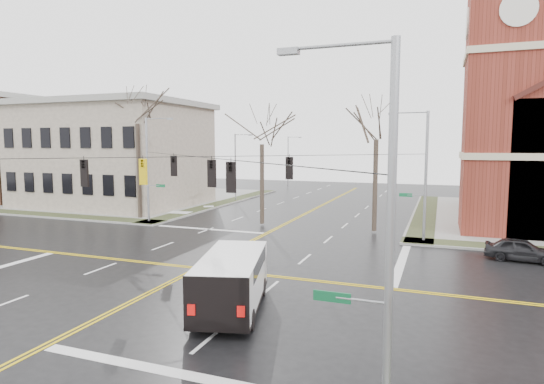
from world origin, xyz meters
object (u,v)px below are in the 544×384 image
(signal_pole_nw, at_px, (149,166))
(signal_pole_ne, at_px, (423,172))
(streetlight_north_b, at_px, (289,159))
(tree_nw_near, at_px, (262,139))
(cargo_van, at_px, (233,277))
(tree_nw_far, at_px, (137,117))
(tree_ne, at_px, (376,133))
(signal_pole_se, at_px, (382,231))
(streetlight_north_a, at_px, (236,164))
(parked_car_a, at_px, (521,250))

(signal_pole_nw, bearing_deg, signal_pole_ne, 0.00)
(streetlight_north_b, distance_m, tree_nw_near, 35.53)
(cargo_van, height_order, tree_nw_far, tree_nw_far)
(tree_ne, bearing_deg, signal_pole_se, -81.95)
(signal_pole_ne, bearing_deg, streetlight_north_a, 143.10)
(signal_pole_nw, xyz_separation_m, tree_ne, (19.07, 2.28, 2.76))
(cargo_van, bearing_deg, streetlight_north_b, 90.66)
(streetlight_north_b, distance_m, parked_car_a, 48.77)
(streetlight_north_b, bearing_deg, signal_pole_nw, -91.05)
(streetlight_north_b, relative_size, cargo_van, 1.24)
(tree_nw_far, bearing_deg, signal_pole_ne, -3.00)
(streetlight_north_a, relative_size, streetlight_north_b, 1.00)
(signal_pole_nw, bearing_deg, streetlight_north_b, 88.95)
(signal_pole_ne, height_order, parked_car_a, signal_pole_ne)
(tree_nw_near, bearing_deg, tree_ne, 0.19)
(streetlight_north_b, height_order, cargo_van, streetlight_north_b)
(signal_pole_ne, height_order, tree_nw_far, tree_nw_far)
(streetlight_north_b, xyz_separation_m, parked_car_a, (27.74, -39.93, -3.79))
(streetlight_north_a, bearing_deg, signal_pole_se, -60.91)
(parked_car_a, bearing_deg, signal_pole_se, 171.01)
(signal_pole_ne, relative_size, tree_ne, 0.85)
(tree_nw_far, height_order, tree_nw_near, tree_nw_far)
(tree_nw_far, bearing_deg, parked_car_a, -8.81)
(cargo_van, xyz_separation_m, parked_car_a, (12.61, 13.01, -0.69))
(streetlight_north_b, distance_m, tree_ne, 38.99)
(signal_pole_nw, height_order, tree_nw_near, tree_nw_near)
(cargo_van, bearing_deg, signal_pole_ne, 52.11)
(streetlight_north_a, xyz_separation_m, tree_ne, (18.40, -14.22, 3.24))
(streetlight_north_a, height_order, tree_nw_near, tree_nw_near)
(streetlight_north_a, xyz_separation_m, parked_car_a, (27.74, -19.93, -3.79))
(cargo_van, relative_size, tree_nw_near, 0.64)
(parked_car_a, bearing_deg, tree_nw_near, 80.59)
(signal_pole_nw, relative_size, tree_nw_far, 0.70)
(cargo_van, xyz_separation_m, tree_nw_near, (-6.13, 18.68, 5.95))
(signal_pole_ne, relative_size, tree_nw_near, 0.89)
(signal_pole_nw, distance_m, cargo_van, 23.08)
(streetlight_north_a, bearing_deg, signal_pole_ne, -36.90)
(signal_pole_ne, bearing_deg, signal_pole_se, -90.00)
(streetlight_north_a, bearing_deg, signal_pole_nw, -92.32)
(signal_pole_ne, relative_size, streetlight_north_a, 1.12)
(tree_nw_near, relative_size, tree_ne, 0.95)
(cargo_van, bearing_deg, signal_pole_nw, 118.58)
(signal_pole_nw, distance_m, tree_nw_near, 10.21)
(signal_pole_nw, xyz_separation_m, parked_car_a, (28.41, -3.43, -4.27))
(signal_pole_nw, height_order, cargo_van, signal_pole_nw)
(parked_car_a, height_order, tree_nw_far, tree_nw_far)
(cargo_van, relative_size, tree_nw_far, 0.50)
(signal_pole_ne, height_order, signal_pole_nw, same)
(signal_pole_nw, xyz_separation_m, streetlight_north_b, (0.67, 36.50, -0.48))
(signal_pole_se, relative_size, parked_car_a, 2.27)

